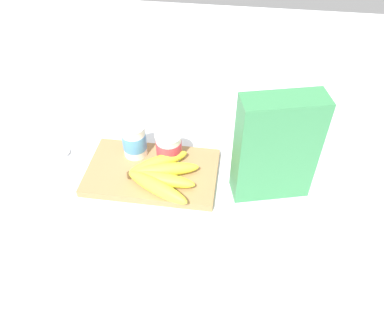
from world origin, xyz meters
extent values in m
plane|color=white|center=(0.00, 0.00, 0.00)|extent=(2.40, 2.40, 0.00)
cube|color=#A37A4C|center=(0.00, 0.00, 0.01)|extent=(0.35, 0.21, 0.02)
cube|color=#38844C|center=(0.31, -0.01, 0.14)|extent=(0.21, 0.12, 0.29)
cylinder|color=white|center=(-0.06, 0.06, 0.07)|extent=(0.07, 0.07, 0.09)
cylinder|color=#5193D1|center=(-0.06, 0.06, 0.07)|extent=(0.07, 0.07, 0.05)
cylinder|color=silver|center=(-0.06, 0.06, 0.12)|extent=(0.07, 0.07, 0.00)
cylinder|color=white|center=(0.04, 0.06, 0.06)|extent=(0.07, 0.07, 0.08)
cylinder|color=#DB384C|center=(0.04, 0.06, 0.06)|extent=(0.07, 0.07, 0.04)
cylinder|color=silver|center=(0.04, 0.06, 0.10)|extent=(0.07, 0.07, 0.00)
ellipsoid|color=yellow|center=(0.03, -0.08, 0.04)|extent=(0.18, 0.12, 0.04)
ellipsoid|color=yellow|center=(0.04, -0.05, 0.04)|extent=(0.18, 0.06, 0.03)
ellipsoid|color=yellow|center=(0.04, -0.01, 0.04)|extent=(0.19, 0.08, 0.04)
ellipsoid|color=yellow|center=(0.02, 0.01, 0.04)|extent=(0.16, 0.13, 0.04)
cylinder|color=brown|center=(-0.05, -0.04, 0.03)|extent=(0.01, 0.01, 0.02)
cylinder|color=silver|center=(-0.25, -0.01, 0.00)|extent=(0.04, 0.11, 0.01)
ellipsoid|color=silver|center=(-0.27, 0.05, 0.01)|extent=(0.03, 0.04, 0.01)
camera|label=1|loc=(0.21, -0.71, 0.76)|focal=35.83mm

